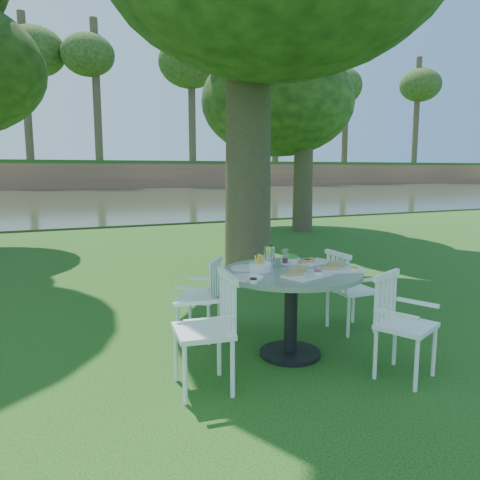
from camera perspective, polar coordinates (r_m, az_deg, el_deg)
name	(u,v)px	position (r m, az deg, el deg)	size (l,w,h in m)	color
ground	(247,312)	(5.69, 0.83, -8.77)	(140.00, 140.00, 0.00)	#123C0C
table	(291,289)	(4.28, 6.26, -6.01)	(1.26, 1.26, 0.80)	black
chair_ne	(345,285)	(5.05, 12.69, -5.34)	(0.41, 0.44, 0.85)	white
chair_nw	(206,292)	(4.74, -4.13, -6.36)	(0.55, 0.56, 0.81)	white
chair_sw	(214,322)	(3.67, -3.15, -9.91)	(0.48, 0.51, 0.91)	white
chair_se	(397,317)	(4.10, 18.54, -8.84)	(0.56, 0.54, 0.85)	white
tableware	(285,266)	(4.27, 5.46, -3.14)	(1.26, 0.81, 0.20)	white
river	(76,200)	(28.07, -19.39, 4.64)	(100.00, 28.00, 0.12)	#2C321D
far_bank	(57,107)	(46.45, -21.46, 14.88)	(100.00, 18.00, 15.20)	brown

